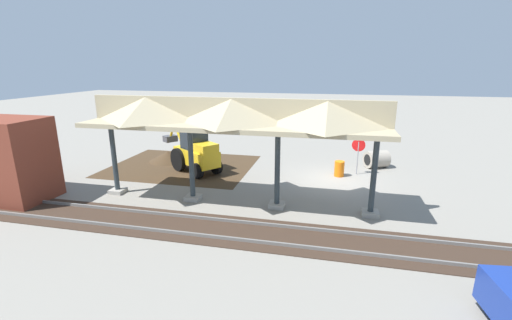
{
  "coord_description": "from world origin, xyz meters",
  "views": [
    {
      "loc": [
        0.19,
        18.83,
        6.26
      ],
      "look_at": [
        3.89,
        2.51,
        1.6
      ],
      "focal_mm": 24.0,
      "sensor_mm": 36.0,
      "label": 1
    }
  ],
  "objects_px": {
    "stop_sign": "(358,149)",
    "backhoe": "(195,151)",
    "concrete_pipe": "(377,159)",
    "brick_utility_building": "(4,160)",
    "traffic_barrel": "(339,169)"
  },
  "relations": [
    {
      "from": "backhoe",
      "to": "traffic_barrel",
      "type": "height_order",
      "value": "backhoe"
    },
    {
      "from": "stop_sign",
      "to": "brick_utility_building",
      "type": "distance_m",
      "value": 18.25
    },
    {
      "from": "concrete_pipe",
      "to": "brick_utility_building",
      "type": "xyz_separation_m",
      "value": [
        17.86,
        9.39,
        1.42
      ]
    },
    {
      "from": "stop_sign",
      "to": "traffic_barrel",
      "type": "height_order",
      "value": "stop_sign"
    },
    {
      "from": "backhoe",
      "to": "concrete_pipe",
      "type": "bearing_deg",
      "value": -163.09
    },
    {
      "from": "concrete_pipe",
      "to": "traffic_barrel",
      "type": "height_order",
      "value": "concrete_pipe"
    },
    {
      "from": "backhoe",
      "to": "stop_sign",
      "type": "bearing_deg",
      "value": -170.85
    },
    {
      "from": "traffic_barrel",
      "to": "concrete_pipe",
      "type": "bearing_deg",
      "value": -134.56
    },
    {
      "from": "stop_sign",
      "to": "backhoe",
      "type": "distance_m",
      "value": 9.65
    },
    {
      "from": "brick_utility_building",
      "to": "stop_sign",
      "type": "bearing_deg",
      "value": -155.24
    },
    {
      "from": "stop_sign",
      "to": "concrete_pipe",
      "type": "relative_size",
      "value": 1.28
    },
    {
      "from": "stop_sign",
      "to": "brick_utility_building",
      "type": "height_order",
      "value": "brick_utility_building"
    },
    {
      "from": "backhoe",
      "to": "brick_utility_building",
      "type": "relative_size",
      "value": 1.19
    },
    {
      "from": "stop_sign",
      "to": "traffic_barrel",
      "type": "bearing_deg",
      "value": 29.94
    },
    {
      "from": "traffic_barrel",
      "to": "backhoe",
      "type": "bearing_deg",
      "value": 6.38
    }
  ]
}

